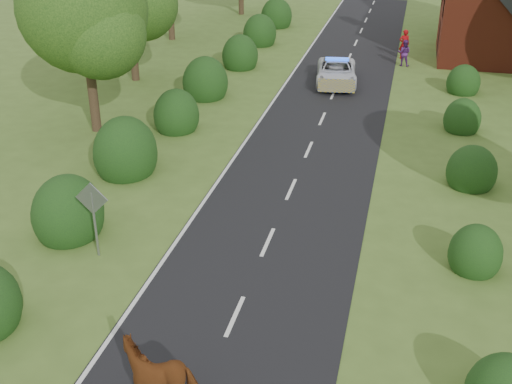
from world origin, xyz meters
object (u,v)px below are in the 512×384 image
(police_van, at_px, (336,72))
(road_sign, at_px, (93,209))
(pedestrian_red, at_px, (404,44))
(cow, at_px, (162,377))
(pedestrian_purple, at_px, (404,53))

(police_van, bearing_deg, road_sign, -111.08)
(police_van, bearing_deg, pedestrian_red, 54.32)
(road_sign, distance_m, police_van, 20.67)
(cow, height_order, pedestrian_purple, pedestrian_purple)
(pedestrian_red, xyz_separation_m, pedestrian_purple, (0.07, -1.81, -0.12))
(cow, height_order, police_van, police_van)
(cow, bearing_deg, pedestrian_red, 159.57)
(road_sign, bearing_deg, police_van, 76.34)
(pedestrian_red, height_order, pedestrian_purple, pedestrian_red)
(road_sign, height_order, pedestrian_purple, road_sign)
(pedestrian_purple, bearing_deg, police_van, 58.85)
(police_van, height_order, pedestrian_purple, pedestrian_purple)
(police_van, xyz_separation_m, pedestrian_purple, (3.57, 4.70, 0.15))
(cow, relative_size, police_van, 0.40)
(pedestrian_purple, bearing_deg, pedestrian_red, -81.58)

